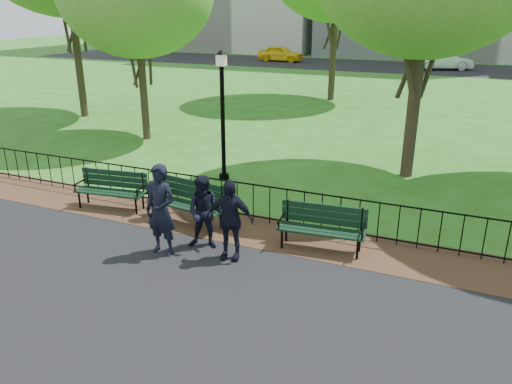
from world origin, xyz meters
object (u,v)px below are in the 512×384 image
at_px(person_left, 161,210).
at_px(person_mid, 205,212).
at_px(taxi, 281,53).
at_px(sedan_silver, 444,61).
at_px(park_bench_left_a, 112,186).
at_px(lamppost, 223,112).
at_px(person_right, 229,220).
at_px(park_bench_right_a, 322,223).
at_px(park_bench_main, 175,194).

relative_size(person_left, person_mid, 1.21).
xyz_separation_m(person_mid, taxi, (-11.49, 34.90, -0.07)).
bearing_deg(sedan_silver, park_bench_left_a, 149.53).
distance_m(lamppost, sedan_silver, 30.12).
bearing_deg(person_right, lamppost, 107.49).
bearing_deg(park_bench_right_a, person_left, -158.18).
xyz_separation_m(park_bench_left_a, lamppost, (1.51, 2.97, 1.37)).
bearing_deg(person_left, taxi, 110.56).
xyz_separation_m(person_right, taxi, (-12.14, 35.12, -0.11)).
distance_m(person_mid, person_right, 0.69).
xyz_separation_m(person_left, taxi, (-10.84, 35.46, -0.23)).
relative_size(park_bench_right_a, person_right, 1.11).
bearing_deg(person_mid, lamppost, 96.11).
height_order(park_bench_left_a, person_mid, person_mid).
distance_m(park_bench_main, taxi, 35.51).
relative_size(person_left, sedan_silver, 0.43).
xyz_separation_m(person_left, person_mid, (0.65, 0.56, -0.16)).
xyz_separation_m(park_bench_right_a, person_left, (-2.82, -1.43, 0.36)).
distance_m(person_right, sedan_silver, 34.08).
distance_m(park_bench_left_a, person_left, 2.93).
bearing_deg(park_bench_main, person_right, -22.26).
xyz_separation_m(park_bench_right_a, lamppost, (-3.75, 3.10, 1.37)).
height_order(lamppost, taxi, lamppost).
relative_size(lamppost, person_mid, 2.35).
distance_m(park_bench_main, person_mid, 1.56).
bearing_deg(person_mid, park_bench_main, 129.14).
distance_m(park_bench_main, park_bench_right_a, 3.44).
bearing_deg(park_bench_right_a, lamppost, 135.28).
height_order(park_bench_right_a, person_left, person_left).
height_order(lamppost, person_mid, lamppost).
bearing_deg(lamppost, park_bench_right_a, -39.57).
height_order(lamppost, person_left, lamppost).
bearing_deg(person_left, park_bench_right_a, 30.53).
xyz_separation_m(park_bench_left_a, person_mid, (3.10, -1.01, 0.20)).
distance_m(park_bench_left_a, person_mid, 3.26).
bearing_deg(lamppost, park_bench_left_a, -116.96).
xyz_separation_m(park_bench_main, sedan_silver, (3.53, 32.93, 0.05)).
xyz_separation_m(park_bench_main, person_right, (1.92, -1.11, 0.16)).
distance_m(person_left, person_right, 1.35).
relative_size(park_bench_main, person_right, 1.25).
distance_m(park_bench_main, park_bench_left_a, 1.83).
bearing_deg(lamppost, person_left, -78.34).
height_order(person_left, person_right, person_left).
relative_size(lamppost, person_left, 1.95).
bearing_deg(person_left, sedan_silver, 88.71).
bearing_deg(taxi, park_bench_left_a, -164.61).
bearing_deg(park_bench_left_a, lamppost, 55.13).
bearing_deg(park_bench_main, person_mid, -27.38).
bearing_deg(sedan_silver, lamppost, 151.46).
distance_m(park_bench_left_a, taxi, 34.92).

